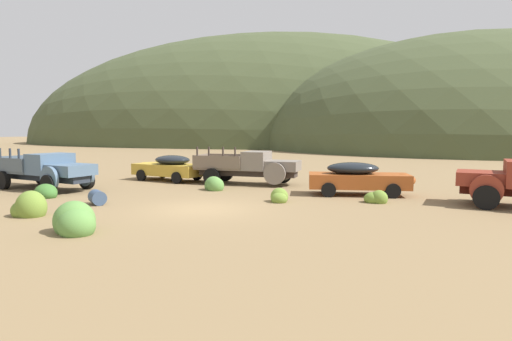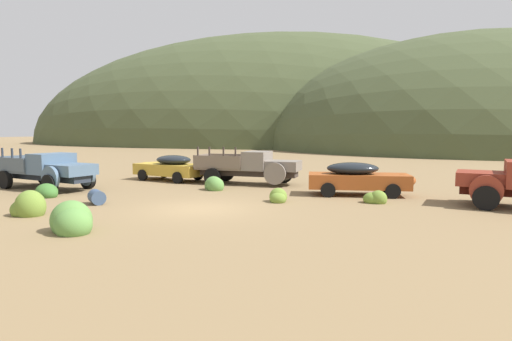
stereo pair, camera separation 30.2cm
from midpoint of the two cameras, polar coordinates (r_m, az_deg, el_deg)
The scene contains 14 objects.
ground_plane at distance 16.66m, azimuth -8.00°, elevation -5.24°, with size 300.00×300.00×0.00m, color olive.
hill_far_left at distance 97.02m, azimuth 0.37°, elevation 3.70°, with size 115.77×61.53×48.29m, color #424C2D.
hill_far_right at distance 82.97m, azimuth 25.82°, elevation 2.84°, with size 71.70×69.42×38.06m, color #424C2D.
truck_chalk_blue at distance 24.30m, azimuth -26.61°, elevation -0.00°, with size 6.48×3.68×2.16m.
car_faded_yellow at distance 26.39m, azimuth -12.28°, elevation 0.45°, with size 5.05×3.02×1.57m.
truck_primer_gray at distance 23.90m, azimuth -0.60°, elevation 0.53°, with size 6.03×2.50×2.16m.
car_oxide_orange at distance 20.55m, azimuth 13.75°, elevation -1.00°, with size 5.10×2.34×1.57m.
oil_drum_spare at distance 18.74m, azimuth -21.21°, elevation -3.44°, with size 1.01×1.00×0.59m.
bush_lone_scrub at distance 21.85m, azimuth -6.13°, elevation -2.05°, with size 1.15×1.09×0.91m.
bush_front_right at distance 18.21m, azimuth 2.70°, elevation -3.70°, with size 0.77×0.96×0.77m.
bush_back_edge at distance 18.61m, azimuth 15.59°, elevation -3.70°, with size 1.00×0.74×0.71m.
bush_near_barrel at distance 17.29m, azimuth -28.94°, elevation -4.49°, with size 1.28×0.99×1.20m.
bush_between_trucks at distance 13.96m, azimuth -24.11°, elevation -6.45°, with size 1.50×1.33×1.24m.
bush_front_left at distance 21.65m, azimuth -26.98°, elevation -2.75°, with size 1.15×0.95×0.81m.
Camera 1 is at (6.04, -15.19, 3.10)m, focal length 29.40 mm.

